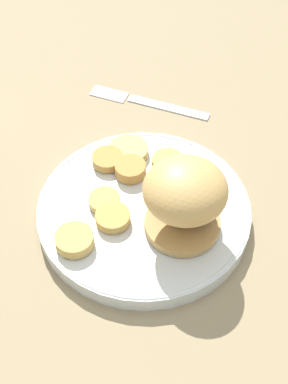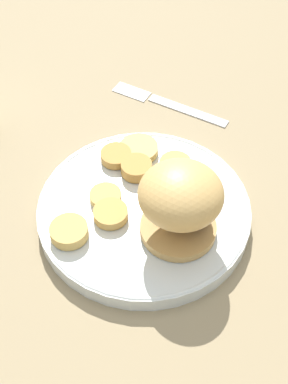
{
  "view_description": "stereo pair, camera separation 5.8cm",
  "coord_description": "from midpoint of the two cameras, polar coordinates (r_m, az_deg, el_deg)",
  "views": [
    {
      "loc": [
        0.39,
        -0.09,
        0.52
      ],
      "look_at": [
        0.0,
        0.0,
        0.05
      ],
      "focal_mm": 50.0,
      "sensor_mm": 36.0,
      "label": 1
    },
    {
      "loc": [
        0.4,
        -0.03,
        0.52
      ],
      "look_at": [
        0.0,
        0.0,
        0.05
      ],
      "focal_mm": 50.0,
      "sensor_mm": 36.0,
      "label": 2
    }
  ],
  "objects": [
    {
      "name": "potato_round_0",
      "position": [
        0.62,
        -5.99,
        -2.87
      ],
      "size": [
        0.04,
        0.04,
        0.01
      ],
      "primitive_type": "cylinder",
      "color": "tan",
      "rests_on": "dinner_plate"
    },
    {
      "name": "potato_round_5",
      "position": [
        0.67,
        -3.94,
        2.33
      ],
      "size": [
        0.04,
        0.04,
        0.02
      ],
      "primitive_type": "cylinder",
      "color": "#BC8942",
      "rests_on": "dinner_plate"
    },
    {
      "name": "potato_round_4",
      "position": [
        0.61,
        -10.14,
        -5.21
      ],
      "size": [
        0.04,
        0.04,
        0.01
      ],
      "primitive_type": "cylinder",
      "color": "tan",
      "rests_on": "dinner_plate"
    },
    {
      "name": "potato_round_6",
      "position": [
        0.7,
        -3.86,
        4.37
      ],
      "size": [
        0.05,
        0.05,
        0.01
      ],
      "primitive_type": "cylinder",
      "color": "#DBB766",
      "rests_on": "dinner_plate"
    },
    {
      "name": "dinner_plate",
      "position": [
        0.65,
        -2.55,
        -2.15
      ],
      "size": [
        0.26,
        0.26,
        0.02
      ],
      "color": "silver",
      "rests_on": "ground_plane"
    },
    {
      "name": "potato_round_3",
      "position": [
        0.69,
        -6.33,
        3.38
      ],
      "size": [
        0.04,
        0.04,
        0.01
      ],
      "primitive_type": "cylinder",
      "color": "#BC8942",
      "rests_on": "dinner_plate"
    },
    {
      "name": "potato_round_1",
      "position": [
        0.68,
        0.14,
        3.15
      ],
      "size": [
        0.04,
        0.04,
        0.01
      ],
      "primitive_type": "cylinder",
      "color": "tan",
      "rests_on": "dinner_plate"
    },
    {
      "name": "ground_plane",
      "position": [
        0.66,
        -2.51,
        -2.82
      ],
      "size": [
        4.0,
        4.0,
        0.0
      ],
      "primitive_type": "plane",
      "color": "#937F5B"
    },
    {
      "name": "sandwich",
      "position": [
        0.58,
        1.61,
        -0.55
      ],
      "size": [
        0.11,
        0.09,
        0.09
      ],
      "color": "tan",
      "rests_on": "dinner_plate"
    },
    {
      "name": "potato_round_2",
      "position": [
        0.64,
        -6.81,
        -1.06
      ],
      "size": [
        0.04,
        0.04,
        0.01
      ],
      "primitive_type": "cylinder",
      "color": "tan",
      "rests_on": "dinner_plate"
    },
    {
      "name": "fork",
      "position": [
        0.8,
        -1.6,
        9.47
      ],
      "size": [
        0.12,
        0.16,
        0.0
      ],
      "color": "silver",
      "rests_on": "ground_plane"
    }
  ]
}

